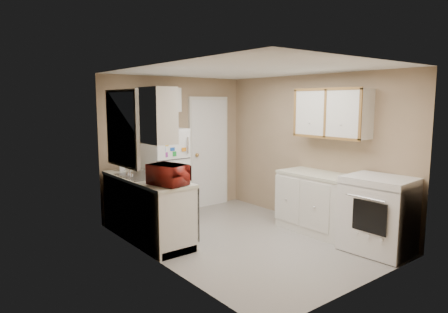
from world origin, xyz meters
TOP-DOWN VIEW (x-y plane):
  - floor at (0.00, 0.00)m, footprint 3.80×3.80m
  - ceiling at (0.00, 0.00)m, footprint 3.80×3.80m
  - wall_left at (-1.40, 0.00)m, footprint 3.80×3.80m
  - wall_right at (1.40, 0.00)m, footprint 3.80×3.80m
  - wall_back at (0.00, 1.90)m, footprint 2.80×2.80m
  - wall_front at (0.00, -1.90)m, footprint 2.80×2.80m
  - left_counter at (-1.10, 0.90)m, footprint 0.60×1.80m
  - dishwasher at (-0.81, 0.30)m, footprint 0.03×0.58m
  - sink at (-1.10, 1.05)m, footprint 0.54×0.74m
  - microwave at (-1.12, 0.24)m, footprint 0.54×0.39m
  - soap_bottle at (-1.15, 1.61)m, footprint 0.10×0.10m
  - window_blinds at (-1.36, 1.05)m, footprint 0.10×0.98m
  - upper_cabinet_left at (-1.25, 0.22)m, footprint 0.30×0.45m
  - refrigerator at (-0.45, 1.54)m, footprint 0.66×0.65m
  - cabinet_over_fridge at (-0.40, 1.75)m, footprint 0.70×0.30m
  - interior_door at (0.70, 1.86)m, footprint 0.86×0.06m
  - right_counter at (1.10, -0.80)m, footprint 0.60×2.00m
  - stove at (1.05, -1.44)m, footprint 0.74×0.88m
  - upper_cabinet_right at (1.25, -0.50)m, footprint 0.30×1.20m

SIDE VIEW (x-z plane):
  - floor at x=0.00m, z-range 0.00..0.00m
  - left_counter at x=-1.10m, z-range 0.00..0.90m
  - right_counter at x=1.10m, z-range 0.00..0.90m
  - dishwasher at x=-0.81m, z-range 0.13..0.85m
  - stove at x=1.05m, z-range 0.00..1.01m
  - refrigerator at x=-0.45m, z-range 0.00..1.54m
  - sink at x=-1.10m, z-range 0.78..0.94m
  - soap_bottle at x=-1.15m, z-range 0.90..1.10m
  - interior_door at x=0.70m, z-range -0.02..2.06m
  - microwave at x=-1.12m, z-range 0.89..1.21m
  - wall_left at x=-1.40m, z-range 1.20..1.20m
  - wall_right at x=1.40m, z-range 1.20..1.20m
  - wall_back at x=0.00m, z-range 1.20..1.20m
  - wall_front at x=0.00m, z-range 1.20..1.20m
  - window_blinds at x=-1.36m, z-range 1.06..2.14m
  - upper_cabinet_left at x=-1.25m, z-range 1.45..2.15m
  - upper_cabinet_right at x=1.25m, z-range 1.45..2.15m
  - cabinet_over_fridge at x=-0.40m, z-range 1.80..2.20m
  - ceiling at x=0.00m, z-range 2.40..2.40m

